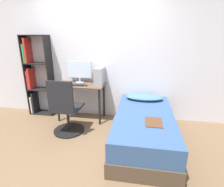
{
  "coord_description": "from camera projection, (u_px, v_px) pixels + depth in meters",
  "views": [
    {
      "loc": [
        0.92,
        -2.18,
        1.7
      ],
      "look_at": [
        0.44,
        0.71,
        0.75
      ],
      "focal_mm": 28.0,
      "sensor_mm": 36.0,
      "label": 1
    }
  ],
  "objects": [
    {
      "name": "bookshelf",
      "position": [
        35.0,
        77.0,
        3.86
      ],
      "size": [
        0.56,
        0.28,
        1.74
      ],
      "color": "black",
      "rests_on": "ground_plane"
    },
    {
      "name": "monitor",
      "position": [
        79.0,
        70.0,
        3.68
      ],
      "size": [
        0.54,
        0.18,
        0.47
      ],
      "color": "#B7B7BC",
      "rests_on": "desk"
    },
    {
      "name": "mouse",
      "position": [
        86.0,
        85.0,
        3.48
      ],
      "size": [
        0.06,
        0.09,
        0.02
      ],
      "color": "black",
      "rests_on": "desk"
    },
    {
      "name": "phone",
      "position": [
        63.0,
        82.0,
        3.73
      ],
      "size": [
        0.07,
        0.14,
        0.01
      ],
      "color": "#B7B7BC",
      "rests_on": "desk"
    },
    {
      "name": "desk",
      "position": [
        81.0,
        91.0,
        3.65
      ],
      "size": [
        0.99,
        0.52,
        0.77
      ],
      "color": "brown",
      "rests_on": "ground_plane"
    },
    {
      "name": "pc_tower",
      "position": [
        100.0,
        76.0,
        3.55
      ],
      "size": [
        0.17,
        0.34,
        0.34
      ],
      "color": "#99999E",
      "rests_on": "desk"
    },
    {
      "name": "keyboard",
      "position": [
        75.0,
        85.0,
        3.51
      ],
      "size": [
        0.36,
        0.12,
        0.02
      ],
      "color": "black",
      "rests_on": "desk"
    },
    {
      "name": "office_chair",
      "position": [
        66.0,
        113.0,
        3.13
      ],
      "size": [
        0.57,
        0.57,
        1.03
      ],
      "color": "black",
      "rests_on": "ground_plane"
    },
    {
      "name": "bed",
      "position": [
        144.0,
        128.0,
        2.91
      ],
      "size": [
        0.95,
        1.89,
        0.51
      ],
      "color": "#4C3D2D",
      "rests_on": "ground_plane"
    },
    {
      "name": "wall_back",
      "position": [
        97.0,
        59.0,
        3.67
      ],
      "size": [
        8.0,
        0.05,
        2.5
      ],
      "color": "silver",
      "rests_on": "ground_plane"
    },
    {
      "name": "pillow",
      "position": [
        144.0,
        97.0,
        3.46
      ],
      "size": [
        0.73,
        0.36,
        0.11
      ],
      "color": "teal",
      "rests_on": "bed"
    },
    {
      "name": "ground_plane",
      "position": [
        77.0,
        152.0,
        2.72
      ],
      "size": [
        14.0,
        14.0,
        0.0
      ],
      "primitive_type": "plane",
      "color": "brown"
    },
    {
      "name": "magazine",
      "position": [
        154.0,
        122.0,
        2.54
      ],
      "size": [
        0.24,
        0.32,
        0.01
      ],
      "color": "#56331E",
      "rests_on": "bed"
    }
  ]
}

